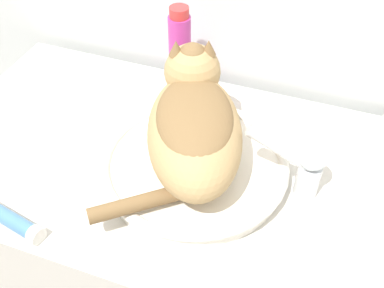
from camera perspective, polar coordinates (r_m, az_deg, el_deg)
name	(u,v)px	position (r m, az deg, el deg)	size (l,w,h in m)	color
vanity_counter	(211,286)	(1.29, 2.23, -16.45)	(1.19, 0.57, 0.85)	beige
sink_basin	(194,166)	(0.92, 0.28, -2.66)	(0.36, 0.36, 0.04)	white
cat	(194,121)	(0.86, 0.18, 2.72)	(0.27, 0.39, 0.18)	tan
faucet	(304,163)	(0.87, 13.19, -2.25)	(0.15, 0.05, 0.15)	silver
shampoo_bottle_tall	(180,52)	(1.08, -1.45, 10.82)	(0.05, 0.05, 0.21)	#B2338C
cream_tube	(13,221)	(0.90, -20.42, -8.58)	(0.14, 0.06, 0.03)	#4C7FB2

